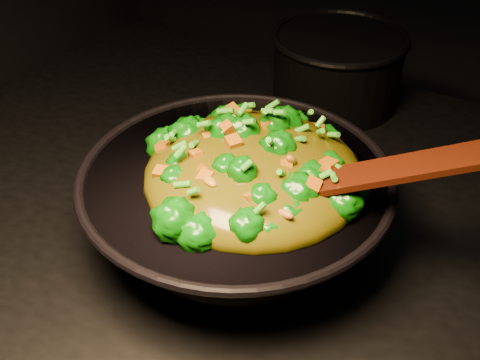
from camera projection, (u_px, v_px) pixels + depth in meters
The scene contains 5 objects.
stovetop at pixel (247, 358), 1.23m from camera, with size 1.20×0.90×0.90m, color black.
wok at pixel (236, 208), 0.82m from camera, with size 0.41×0.41×0.11m, color black, non-canonical shape.
stir_fry at pixel (254, 147), 0.75m from camera, with size 0.29×0.29×0.10m, color #0B5B06, non-canonical shape.
spatula at pixel (354, 177), 0.70m from camera, with size 0.31×0.05×0.01m, color #351306.
back_pot at pixel (337, 68), 1.13m from camera, with size 0.24×0.24×0.14m, color black.
Camera 1 is at (0.38, -0.65, 1.49)m, focal length 45.00 mm.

